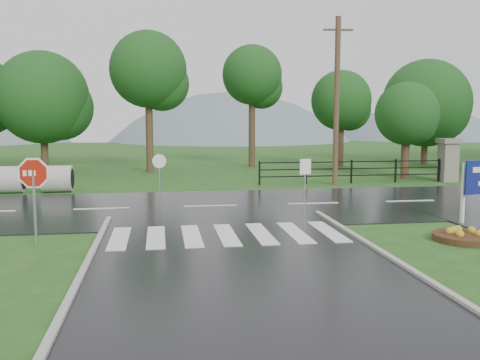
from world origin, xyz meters
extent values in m
plane|color=#224E1A|center=(0.00, 0.00, 0.00)|extent=(120.00, 120.00, 0.00)
cube|color=black|center=(0.00, 10.00, 0.00)|extent=(90.00, 8.00, 0.04)
cube|color=silver|center=(-3.00, 5.00, 0.06)|extent=(0.50, 2.80, 0.02)
cube|color=silver|center=(-2.00, 5.00, 0.06)|extent=(0.50, 2.80, 0.02)
cube|color=silver|center=(-1.00, 5.00, 0.06)|extent=(0.50, 2.80, 0.02)
cube|color=silver|center=(0.00, 5.00, 0.06)|extent=(0.50, 2.80, 0.02)
cube|color=silver|center=(1.00, 5.00, 0.06)|extent=(0.50, 2.80, 0.02)
cube|color=silver|center=(2.00, 5.00, 0.06)|extent=(0.50, 2.80, 0.02)
cube|color=silver|center=(3.00, 5.00, 0.06)|extent=(0.50, 2.80, 0.02)
cube|color=gray|center=(13.00, 16.00, 1.00)|extent=(0.80, 0.80, 2.00)
cube|color=#6B6659|center=(13.00, 16.00, 2.12)|extent=(1.00, 1.00, 0.24)
cube|color=black|center=(7.75, 16.00, 0.40)|extent=(9.50, 0.05, 0.05)
cube|color=black|center=(7.75, 16.00, 0.75)|extent=(9.50, 0.05, 0.05)
cube|color=black|center=(7.75, 16.00, 1.10)|extent=(9.50, 0.05, 0.05)
cube|color=black|center=(3.00, 16.00, 0.60)|extent=(0.08, 0.08, 1.20)
cube|color=black|center=(12.50, 16.00, 0.60)|extent=(0.08, 0.08, 1.20)
sphere|color=slate|center=(8.00, 65.00, -17.28)|extent=(48.00, 48.00, 48.00)
sphere|color=slate|center=(36.00, 65.00, -12.96)|extent=(36.00, 36.00, 36.00)
cylinder|color=#9E9B93|center=(-8.54, 15.00, 0.60)|extent=(1.30, 1.20, 1.20)
cylinder|color=#9E9B93|center=(-6.44, 15.00, 0.60)|extent=(1.30, 1.20, 1.20)
cube|color=#939399|center=(-5.12, 4.64, 0.93)|extent=(0.06, 0.06, 1.85)
cylinder|color=white|center=(-5.12, 4.65, 1.95)|extent=(1.11, 0.13, 1.11)
cylinder|color=#AB180B|center=(-5.12, 4.64, 1.95)|extent=(0.97, 0.12, 0.97)
cube|color=silver|center=(7.60, 5.62, 0.97)|extent=(0.11, 0.11, 1.95)
cylinder|color=#332111|center=(6.47, 3.55, 0.09)|extent=(1.79, 1.79, 0.18)
cube|color=#939399|center=(3.08, 7.90, 0.92)|extent=(0.04, 0.04, 1.83)
cube|color=white|center=(3.08, 7.88, 1.69)|extent=(0.42, 0.14, 0.53)
cylinder|color=#939399|center=(-1.88, 9.05, 0.97)|extent=(0.06, 0.06, 1.95)
cylinder|color=white|center=(-1.88, 9.03, 1.85)|extent=(0.48, 0.09, 0.49)
cylinder|color=#473523|center=(6.72, 15.50, 4.08)|extent=(0.27, 0.27, 8.15)
cube|color=brown|center=(6.72, 15.50, 7.52)|extent=(1.45, 0.19, 0.09)
cylinder|color=#3D2B1C|center=(11.34, 17.50, 1.47)|extent=(0.48, 0.48, 2.94)
sphere|color=#133F15|center=(11.34, 17.50, 3.53)|extent=(3.41, 3.41, 3.41)
camera|label=1|loc=(-1.84, -9.82, 3.45)|focal=40.00mm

